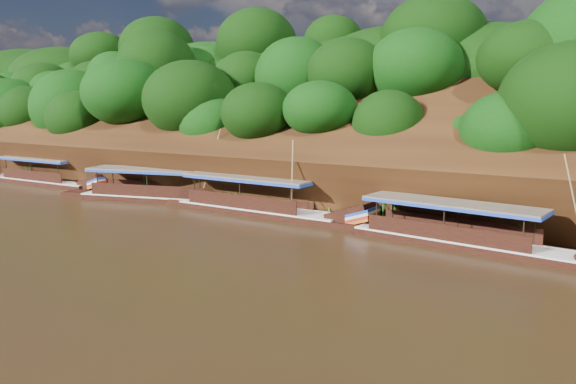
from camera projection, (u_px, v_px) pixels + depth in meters
name	position (u px, v px, depth m)	size (l,w,h in m)	color
ground	(206.00, 247.00, 29.04)	(160.00, 160.00, 0.00)	black
riverbank	(381.00, 168.00, 47.66)	(120.00, 30.06, 19.40)	black
boat_0	(478.00, 240.00, 28.47)	(14.23, 3.53, 5.63)	black
boat_1	(268.00, 207.00, 36.98)	(14.57, 2.71, 5.60)	black
boat_2	(174.00, 195.00, 41.97)	(15.57, 6.03, 5.96)	black
boat_3	(51.00, 179.00, 50.38)	(13.56, 2.72, 2.87)	black
reeds	(259.00, 198.00, 38.56)	(51.59, 2.50, 2.28)	#216519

